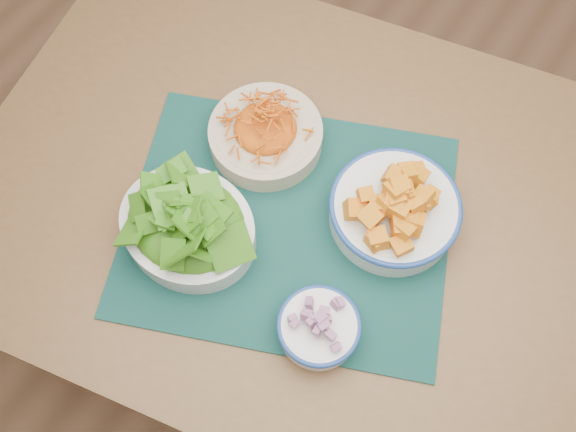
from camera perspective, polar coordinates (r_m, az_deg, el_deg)
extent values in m
plane|color=#946747|center=(1.89, 9.30, -5.98)|extent=(4.00, 4.00, 0.00)
cube|color=brown|center=(1.15, 3.60, 0.31)|extent=(1.46, 1.12, 0.04)
cylinder|color=brown|center=(1.59, -23.37, -9.44)|extent=(0.06, 0.06, 0.71)
cylinder|color=brown|center=(1.80, -10.93, 11.94)|extent=(0.06, 0.06, 0.71)
cube|color=black|center=(1.11, 0.00, -0.69)|extent=(0.69, 0.63, 0.00)
cylinder|color=#C8B594|center=(1.17, -1.99, 7.10)|extent=(0.27, 0.27, 0.05)
ellipsoid|color=#DC6011|center=(1.13, -2.05, 8.19)|extent=(0.18, 0.18, 0.04)
cylinder|color=silver|center=(1.11, 9.38, 0.38)|extent=(0.26, 0.26, 0.05)
torus|color=navy|center=(1.09, 9.56, 0.90)|extent=(0.22, 0.22, 0.01)
ellipsoid|color=orange|center=(1.06, 9.81, 1.61)|extent=(0.19, 0.19, 0.05)
ellipsoid|color=#205F0B|center=(1.05, -9.21, 0.00)|extent=(0.21, 0.18, 0.05)
cylinder|color=white|center=(1.03, 2.73, -9.95)|extent=(0.13, 0.13, 0.04)
torus|color=navy|center=(1.01, 2.78, -9.69)|extent=(0.13, 0.13, 0.01)
ellipsoid|color=#6C1348|center=(0.99, 2.83, -9.43)|extent=(0.11, 0.11, 0.03)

